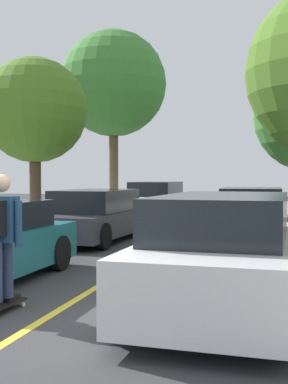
% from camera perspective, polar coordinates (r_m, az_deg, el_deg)
% --- Properties ---
extents(ground, '(80.00, 80.00, 0.00)m').
position_cam_1_polar(ground, '(5.94, -13.44, -15.14)').
color(ground, '#353538').
extents(center_line, '(0.12, 39.20, 0.01)m').
position_cam_1_polar(center_line, '(9.55, -1.83, -8.59)').
color(center_line, gold).
rests_on(center_line, ground).
extents(parked_car_left_near, '(2.07, 4.57, 1.36)m').
position_cam_1_polar(parked_car_left_near, '(13.58, -5.57, -2.71)').
color(parked_car_left_near, '#38383D').
rests_on(parked_car_left_near, ground).
extents(parked_car_left_far, '(1.98, 4.37, 1.50)m').
position_cam_1_polar(parked_car_left_far, '(20.37, 1.44, -0.98)').
color(parked_car_left_far, white).
rests_on(parked_car_left_far, ground).
extents(parked_car_right_nearest, '(1.98, 4.70, 1.48)m').
position_cam_1_polar(parked_car_right_nearest, '(6.77, 9.11, -6.66)').
color(parked_car_right_nearest, white).
rests_on(parked_car_right_nearest, ground).
extents(parked_car_right_near, '(1.87, 4.17, 1.42)m').
position_cam_1_polar(parked_car_right_near, '(13.79, 12.10, -2.58)').
color(parked_car_right_near, black).
rests_on(parked_car_right_near, ground).
extents(street_tree_left_nearest, '(2.97, 2.97, 4.94)m').
position_cam_1_polar(street_tree_left_nearest, '(14.74, -12.26, 8.96)').
color(street_tree_left_nearest, '#4C3823').
rests_on(street_tree_left_nearest, sidewalk_left).
extents(street_tree_left_near, '(4.40, 4.40, 7.65)m').
position_cam_1_polar(street_tree_left_near, '(21.49, -3.47, 12.09)').
color(street_tree_left_near, brown).
rests_on(street_tree_left_near, sidewalk_left).
extents(skateboard, '(0.27, 0.85, 0.10)m').
position_cam_1_polar(skateboard, '(6.77, -15.75, -12.27)').
color(skateboard, black).
rests_on(skateboard, ground).
extents(skateboarder, '(0.58, 0.70, 1.65)m').
position_cam_1_polar(skateboarder, '(6.57, -16.00, -4.28)').
color(skateboarder, black).
rests_on(skateboarder, skateboard).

